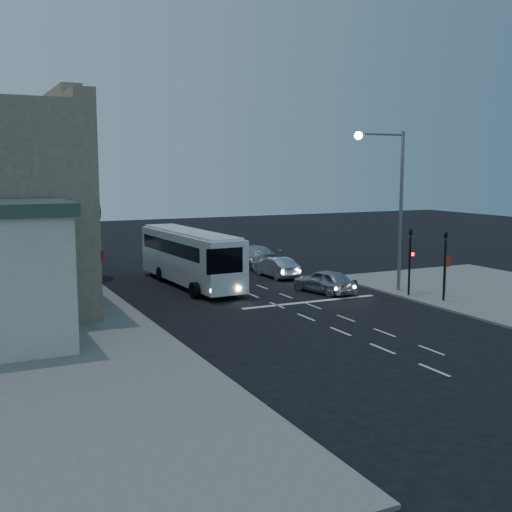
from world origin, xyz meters
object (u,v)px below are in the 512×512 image
car_suv (325,281)px  car_sedan_a (276,267)px  traffic_signal_main (410,254)px  regulatory_sign (446,269)px  car_sedan_b (250,256)px  tour_bus (190,256)px  traffic_signal_side (445,257)px  street_tree (69,209)px  streetlight (392,192)px

car_suv → car_sedan_a: 5.99m
car_sedan_a → traffic_signal_main: bearing=110.3°
traffic_signal_main → regulatory_sign: 2.14m
car_sedan_a → car_sedan_b: car_sedan_b is taller
traffic_signal_main → regulatory_sign: size_ratio=1.86×
tour_bus → traffic_signal_side: size_ratio=2.69×
street_tree → car_suv: bearing=-42.6°
traffic_signal_side → streetlight: (-0.96, 3.40, 3.31)m
car_sedan_a → regulatory_sign: bearing=116.4°
streetlight → traffic_signal_main: bearing=-79.8°
tour_bus → car_suv: (6.13, -5.55, -1.13)m
car_sedan_a → regulatory_sign: 11.38m
car_sedan_b → regulatory_sign: size_ratio=2.47×
traffic_signal_main → streetlight: size_ratio=0.46×
car_sedan_b → regulatory_sign: 15.59m
tour_bus → car_sedan_a: 6.23m
car_sedan_a → street_tree: size_ratio=0.65×
street_tree → car_sedan_b: bearing=-2.3°
car_sedan_a → traffic_signal_main: size_ratio=0.98×
car_sedan_a → traffic_signal_side: traffic_signal_side is taller
tour_bus → streetlight: bearing=-40.2°
traffic_signal_main → car_sedan_b: bearing=103.2°
regulatory_sign → streetlight: streetlight is taller
car_sedan_a → regulatory_sign: size_ratio=1.83×
car_suv → car_sedan_b: 10.74m
car_suv → regulatory_sign: (5.29, -4.04, 0.91)m
car_sedan_b → traffic_signal_side: size_ratio=1.32×
tour_bus → car_sedan_a: (6.11, 0.44, -1.15)m
tour_bus → car_sedan_b: size_ratio=2.03×
tour_bus → traffic_signal_side: (10.42, -10.55, 0.61)m
traffic_signal_side → street_tree: bearing=135.5°
tour_bus → street_tree: street_tree is taller
traffic_signal_side → car_sedan_b: bearing=104.0°
car_suv → streetlight: 6.26m
car_sedan_b → street_tree: bearing=-8.0°
traffic_signal_side → streetlight: streetlight is taller
tour_bus → street_tree: 8.75m
regulatory_sign → traffic_signal_main: bearing=149.2°
car_suv → traffic_signal_side: (4.29, -5.00, 1.73)m
traffic_signal_side → regulatory_sign: 1.61m
car_sedan_b → street_tree: street_tree is taller
car_sedan_a → car_sedan_b: (0.38, 4.74, 0.13)m
traffic_signal_side → street_tree: street_tree is taller
car_sedan_b → traffic_signal_side: (3.93, -15.73, 1.63)m
tour_bus → regulatory_sign: (11.42, -9.59, -0.22)m
car_suv → traffic_signal_side: bearing=116.7°
car_sedan_b → regulatory_sign: (4.93, -14.77, 0.81)m
tour_bus → car_sedan_b: tour_bus is taller
street_tree → tour_bus: bearing=-43.0°
tour_bus → streetlight: 12.49m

